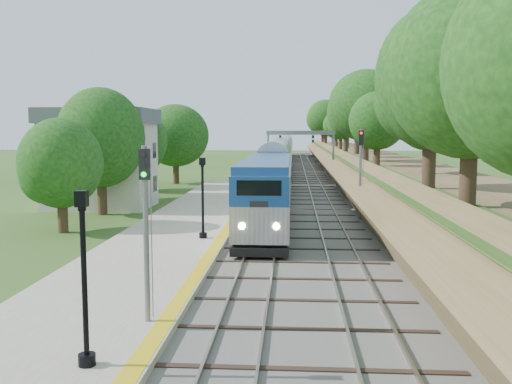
# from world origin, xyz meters

# --- Properties ---
(ground) EXTENTS (320.00, 320.00, 0.00)m
(ground) POSITION_xyz_m (0.00, 0.00, 0.00)
(ground) COLOR #2D4C19
(ground) RESTS_ON ground
(trackbed) EXTENTS (9.50, 170.00, 0.28)m
(trackbed) POSITION_xyz_m (2.00, 60.00, 0.07)
(trackbed) COLOR #4C4944
(trackbed) RESTS_ON ground
(platform) EXTENTS (6.40, 68.00, 0.38)m
(platform) POSITION_xyz_m (-5.20, 16.00, 0.19)
(platform) COLOR gray
(platform) RESTS_ON ground
(yellow_stripe) EXTENTS (0.55, 68.00, 0.01)m
(yellow_stripe) POSITION_xyz_m (-2.35, 16.00, 0.39)
(yellow_stripe) COLOR gold
(yellow_stripe) RESTS_ON platform
(embankment) EXTENTS (10.64, 170.00, 11.70)m
(embankment) POSITION_xyz_m (10.35, 60.00, 1.95)
(embankment) COLOR brown
(embankment) RESTS_ON ground
(station_building) EXTENTS (8.60, 6.60, 8.00)m
(station_building) POSITION_xyz_m (-14.00, 30.00, 4.09)
(station_building) COLOR beige
(station_building) RESTS_ON ground
(signal_gantry) EXTENTS (8.40, 0.38, 6.20)m
(signal_gantry) POSITION_xyz_m (2.47, 54.99, 4.82)
(signal_gantry) COLOR slate
(signal_gantry) RESTS_ON ground
(trees_behind_platform) EXTENTS (7.82, 53.32, 7.21)m
(trees_behind_platform) POSITION_xyz_m (-11.17, 20.67, 4.53)
(trees_behind_platform) COLOR #332316
(trees_behind_platform) RESTS_ON ground
(train) EXTENTS (2.90, 116.41, 4.26)m
(train) POSITION_xyz_m (0.00, 68.52, 2.20)
(train) COLOR black
(train) RESTS_ON trackbed
(lamppost_mid) EXTENTS (0.44, 0.44, 4.45)m
(lamppost_mid) POSITION_xyz_m (-3.58, -1.68, 2.37)
(lamppost_mid) COLOR black
(lamppost_mid) RESTS_ON platform
(lamppost_far) EXTENTS (0.44, 0.44, 4.42)m
(lamppost_far) POSITION_xyz_m (-3.33, 15.43, 2.36)
(lamppost_far) COLOR black
(lamppost_far) RESTS_ON platform
(signal_platform) EXTENTS (0.32, 0.25, 5.46)m
(signal_platform) POSITION_xyz_m (-2.90, 1.73, 3.74)
(signal_platform) COLOR slate
(signal_platform) RESTS_ON platform
(signal_farside) EXTENTS (0.34, 0.27, 6.25)m
(signal_farside) POSITION_xyz_m (6.20, 24.14, 3.94)
(signal_farside) COLOR slate
(signal_farside) RESTS_ON ground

